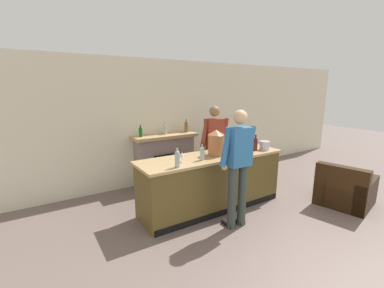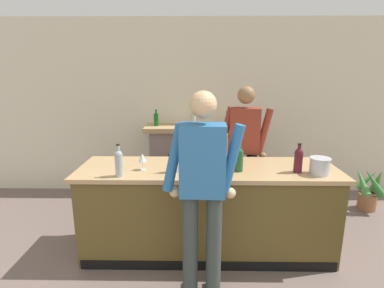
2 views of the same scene
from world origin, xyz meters
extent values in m
cube|color=#EAE4C7|center=(0.00, 4.62, 1.38)|extent=(12.00, 0.07, 2.75)
cube|color=brown|center=(-0.24, 2.83, 0.47)|extent=(2.64, 0.72, 0.94)
cube|color=tan|center=(-0.24, 2.83, 0.96)|extent=(2.71, 0.79, 0.04)
cube|color=black|center=(-0.24, 2.47, 0.05)|extent=(2.59, 0.01, 0.10)
cube|color=gray|center=(-0.43, 4.36, 0.54)|extent=(1.27, 0.44, 1.07)
cube|color=black|center=(-0.43, 4.13, 0.40)|extent=(0.70, 0.02, 0.69)
cube|color=tan|center=(-0.43, 4.34, 1.11)|extent=(1.43, 0.52, 0.07)
cylinder|color=#14541A|center=(-0.98, 4.34, 1.24)|extent=(0.07, 0.07, 0.19)
cylinder|color=#14541A|center=(-0.98, 4.34, 1.36)|extent=(0.03, 0.03, 0.06)
cylinder|color=#A7BDAE|center=(-0.41, 4.34, 1.24)|extent=(0.07, 0.07, 0.20)
cylinder|color=#A7BDAE|center=(-0.41, 4.34, 1.38)|extent=(0.03, 0.03, 0.07)
cylinder|color=brown|center=(0.12, 4.34, 1.26)|extent=(0.08, 0.08, 0.23)
cylinder|color=brown|center=(0.12, 4.34, 1.41)|extent=(0.03, 0.03, 0.08)
cube|color=black|center=(1.97, 1.63, 0.20)|extent=(1.06, 1.02, 0.41)
cube|color=black|center=(1.62, 1.55, 0.40)|extent=(0.36, 0.87, 0.80)
cube|color=black|center=(2.04, 1.31, 0.27)|extent=(0.92, 0.39, 0.55)
cube|color=black|center=(1.90, 1.94, 0.27)|extent=(0.92, 0.39, 0.55)
cylinder|color=#A06846|center=(2.12, 3.88, 0.12)|extent=(0.25, 0.25, 0.24)
cylinder|color=#332319|center=(2.12, 3.88, 0.23)|extent=(0.23, 0.23, 0.02)
cone|color=#499040|center=(2.22, 3.88, 0.45)|extent=(0.13, 0.24, 0.37)
cone|color=#4B8743|center=(2.13, 3.99, 0.41)|extent=(0.33, 0.15, 0.34)
cone|color=#4B9346|center=(2.00, 3.87, 0.43)|extent=(0.17, 0.37, 0.38)
cone|color=#37833E|center=(2.10, 3.76, 0.46)|extent=(0.36, 0.17, 0.42)
cylinder|color=#353E3A|center=(-0.21, 2.09, 0.50)|extent=(0.13, 0.13, 1.00)
cube|color=black|center=(-0.21, 2.16, 0.04)|extent=(0.11, 0.24, 0.07)
cylinder|color=#353E3A|center=(-0.41, 2.09, 0.50)|extent=(0.13, 0.13, 1.00)
cube|color=black|center=(-0.41, 2.16, 0.04)|extent=(0.11, 0.24, 0.07)
cube|color=#2D69A2|center=(-0.31, 2.09, 1.29)|extent=(0.37, 0.23, 0.58)
cylinder|color=#2D69A2|center=(-0.08, 2.10, 1.29)|extent=(0.20, 0.08, 0.57)
sphere|color=#DAB281|center=(-0.08, 2.12, 0.99)|extent=(0.09, 0.09, 0.09)
cylinder|color=#2D69A2|center=(-0.54, 2.12, 1.29)|extent=(0.20, 0.08, 0.57)
sphere|color=#DAB281|center=(-0.54, 2.14, 0.99)|extent=(0.09, 0.09, 0.09)
sphere|color=#DAB281|center=(-0.31, 2.09, 1.72)|extent=(0.21, 0.21, 0.21)
cylinder|color=#201F32|center=(0.12, 3.42, 0.49)|extent=(0.13, 0.13, 0.99)
cube|color=black|center=(0.12, 3.35, 0.04)|extent=(0.13, 0.25, 0.07)
cylinder|color=#201F32|center=(0.32, 3.40, 0.49)|extent=(0.13, 0.13, 0.99)
cube|color=black|center=(0.31, 3.33, 0.04)|extent=(0.13, 0.25, 0.07)
cube|color=maroon|center=(0.22, 3.41, 1.26)|extent=(0.39, 0.26, 0.55)
cylinder|color=maroon|center=(-0.01, 3.42, 1.26)|extent=(0.20, 0.08, 0.57)
sphere|color=olive|center=(-0.01, 3.40, 0.96)|extent=(0.09, 0.09, 0.09)
cylinder|color=maroon|center=(0.45, 3.36, 1.26)|extent=(0.20, 0.08, 0.57)
sphere|color=olive|center=(0.45, 3.34, 0.96)|extent=(0.09, 0.09, 0.09)
sphere|color=olive|center=(0.22, 3.41, 1.69)|extent=(0.21, 0.21, 0.21)
cylinder|color=#B86C3F|center=(-0.19, 2.81, 1.16)|extent=(0.29, 0.29, 0.36)
cone|color=#B86C3F|center=(-0.19, 2.81, 1.39)|extent=(0.29, 0.29, 0.09)
cylinder|color=#B29333|center=(-0.19, 2.65, 1.05)|extent=(0.02, 0.04, 0.02)
cylinder|color=silver|center=(0.84, 2.63, 1.06)|extent=(0.19, 0.19, 0.16)
cylinder|color=silver|center=(0.84, 2.63, 1.14)|extent=(0.20, 0.20, 0.01)
cylinder|color=#A8B8B1|center=(-0.57, 2.68, 1.08)|extent=(0.07, 0.07, 0.19)
sphere|color=#A8B8B1|center=(-0.57, 2.68, 1.17)|extent=(0.06, 0.06, 0.06)
cylinder|color=#A8B8B1|center=(-0.57, 2.68, 1.21)|extent=(0.03, 0.03, 0.08)
cylinder|color=black|center=(-0.57, 2.68, 1.26)|extent=(0.03, 0.03, 0.01)
cylinder|color=#4D1620|center=(0.65, 2.69, 1.08)|extent=(0.08, 0.08, 0.21)
sphere|color=#4D1620|center=(0.65, 2.69, 1.19)|extent=(0.08, 0.08, 0.08)
cylinder|color=#4D1620|center=(0.65, 2.69, 1.23)|extent=(0.03, 0.03, 0.08)
cylinder|color=black|center=(0.65, 2.69, 1.27)|extent=(0.04, 0.04, 0.01)
cylinder|color=#24562E|center=(0.07, 2.72, 1.08)|extent=(0.08, 0.08, 0.20)
sphere|color=#24562E|center=(0.07, 2.72, 1.18)|extent=(0.08, 0.08, 0.08)
cylinder|color=#24562E|center=(0.07, 2.72, 1.22)|extent=(0.03, 0.03, 0.08)
cylinder|color=black|center=(0.07, 2.72, 1.26)|extent=(0.04, 0.04, 0.01)
cylinder|color=#A6AFAF|center=(-1.10, 2.55, 1.09)|extent=(0.08, 0.08, 0.22)
sphere|color=#A6AFAF|center=(-1.10, 2.55, 1.20)|extent=(0.07, 0.07, 0.07)
cylinder|color=#A6AFAF|center=(-1.10, 2.55, 1.24)|extent=(0.03, 0.03, 0.09)
cylinder|color=black|center=(-1.10, 2.55, 1.29)|extent=(0.03, 0.03, 0.01)
cylinder|color=silver|center=(-0.48, 2.75, 0.98)|extent=(0.07, 0.07, 0.01)
cylinder|color=silver|center=(-0.48, 2.75, 1.02)|extent=(0.01, 0.01, 0.07)
cone|color=silver|center=(-0.48, 2.75, 1.09)|extent=(0.07, 0.07, 0.08)
cylinder|color=silver|center=(-0.91, 2.74, 0.98)|extent=(0.06, 0.06, 0.01)
cylinder|color=silver|center=(-0.91, 2.74, 1.03)|extent=(0.01, 0.01, 0.08)
cone|color=silver|center=(-0.91, 2.74, 1.11)|extent=(0.08, 0.08, 0.09)
camera|label=1|loc=(-2.87, -0.66, 2.13)|focal=24.00mm
camera|label=2|loc=(-0.36, -0.17, 1.98)|focal=28.00mm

